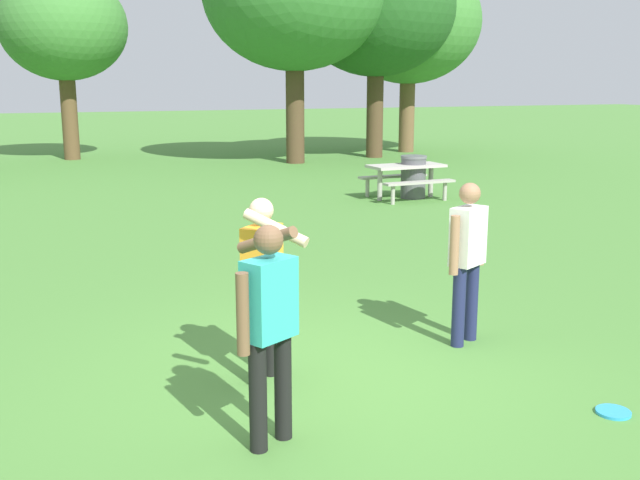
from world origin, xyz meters
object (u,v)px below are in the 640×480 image
at_px(person_catcher, 268,318).
at_px(picnic_table_near, 406,174).
at_px(tree_broad_center, 63,27).
at_px(tree_back_left, 409,22).
at_px(person_bystander, 264,276).
at_px(trash_can_further_along, 413,177).
at_px(person_thrower, 467,253).
at_px(frisbee, 613,412).
at_px(tree_slender_mid, 376,9).

relative_size(person_catcher, picnic_table_near, 0.93).
xyz_separation_m(tree_broad_center, tree_back_left, (11.76, -1.74, 0.35)).
relative_size(person_bystander, tree_broad_center, 0.27).
bearing_deg(trash_can_further_along, tree_broad_center, 119.67).
relative_size(person_thrower, picnic_table_near, 0.93).
xyz_separation_m(frisbee, tree_slender_mid, (7.03, 18.98, 4.93)).
xyz_separation_m(person_bystander, tree_slender_mid, (9.42, 17.30, 3.98)).
height_order(person_thrower, person_catcher, same).
bearing_deg(person_bystander, trash_can_further_along, 54.41).
xyz_separation_m(person_bystander, picnic_table_near, (6.06, 8.72, -0.40)).
bearing_deg(trash_can_further_along, tree_back_left, 62.66).
relative_size(frisbee, tree_broad_center, 0.05).
relative_size(person_bystander, tree_back_left, 0.24).
relative_size(person_bystander, trash_can_further_along, 1.71).
xyz_separation_m(person_thrower, tree_broad_center, (-2.54, 20.23, 3.36)).
bearing_deg(tree_broad_center, person_thrower, -82.83).
bearing_deg(picnic_table_near, frisbee, -109.45).
bearing_deg(person_catcher, trash_can_further_along, 56.33).
bearing_deg(tree_slender_mid, person_thrower, -112.94).
bearing_deg(trash_can_further_along, person_catcher, -123.67).
xyz_separation_m(trash_can_further_along, tree_slender_mid, (3.15, 8.55, 4.46)).
bearing_deg(tree_slender_mid, trash_can_further_along, -110.25).
height_order(trash_can_further_along, tree_broad_center, tree_broad_center).
relative_size(tree_broad_center, tree_slender_mid, 0.84).
bearing_deg(person_bystander, person_thrower, 4.62).
relative_size(person_bystander, tree_slender_mid, 0.23).
relative_size(tree_broad_center, tree_back_left, 0.88).
bearing_deg(tree_back_left, trash_can_further_along, -117.34).
height_order(person_bystander, tree_back_left, tree_back_left).
height_order(person_thrower, frisbee, person_thrower).
xyz_separation_m(frisbee, trash_can_further_along, (3.88, 10.43, 0.47)).
bearing_deg(tree_back_left, tree_slender_mid, -145.38).
relative_size(person_bystander, picnic_table_near, 0.93).
bearing_deg(trash_can_further_along, frisbee, -110.38).
height_order(person_thrower, trash_can_further_along, person_thrower).
distance_m(person_bystander, tree_back_left, 22.17).
xyz_separation_m(picnic_table_near, trash_can_further_along, (0.20, 0.03, -0.08)).
xyz_separation_m(person_bystander, trash_can_further_along, (6.26, 8.75, -0.48)).
xyz_separation_m(person_bystander, frisbee, (2.39, -1.68, -0.95)).
bearing_deg(picnic_table_near, person_thrower, -114.48).
bearing_deg(tree_slender_mid, frisbee, -110.32).
height_order(person_bystander, trash_can_further_along, person_bystander).
height_order(frisbee, trash_can_further_along, trash_can_further_along).
xyz_separation_m(person_thrower, person_catcher, (-2.49, -1.31, 0.02)).
xyz_separation_m(person_thrower, tree_slender_mid, (7.25, 17.12, 4.00)).
bearing_deg(tree_broad_center, person_bystander, -88.94).
relative_size(picnic_table_near, tree_slender_mid, 0.24).
xyz_separation_m(person_catcher, tree_slender_mid, (9.74, 18.44, 3.98)).
distance_m(picnic_table_near, tree_back_left, 11.99).
bearing_deg(picnic_table_near, trash_can_further_along, 8.26).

